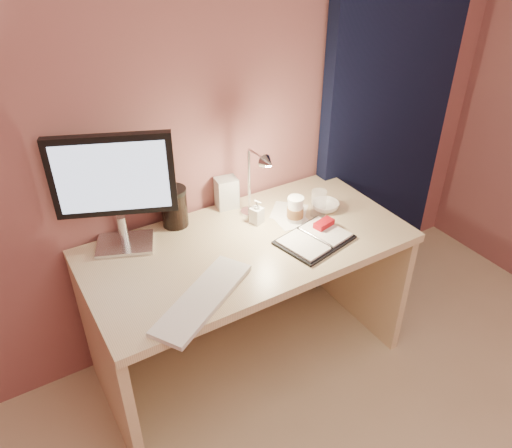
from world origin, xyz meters
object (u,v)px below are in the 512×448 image
desk (241,274)px  lotion_bottle (257,212)px  desk_lamp (258,180)px  keyboard (203,298)px  bowl (325,206)px  monitor (115,183)px  dark_jar (174,209)px  planner (315,238)px  product_box (227,193)px  clear_cup (318,203)px  coffee_cup (295,210)px

desk → lotion_bottle: size_ratio=12.20×
lotion_bottle → desk_lamp: size_ratio=0.33×
keyboard → bowl: bearing=-12.1°
desk → monitor: (-0.46, 0.18, 0.53)m
desk_lamp → dark_jar: bearing=147.9°
keyboard → monitor: bearing=73.6°
desk_lamp → lotion_bottle: bearing=155.8°
keyboard → desk_lamp: (0.45, 0.35, 0.21)m
keyboard → planner: (0.59, 0.10, 0.00)m
monitor → product_box: 0.57m
lotion_bottle → product_box: (-0.05, 0.19, 0.02)m
clear_cup → monitor: bearing=165.3°
desk → desk_lamp: (0.12, 0.04, 0.44)m
monitor → product_box: (0.52, 0.06, -0.23)m
monitor → clear_cup: (0.85, -0.22, -0.24)m
monitor → desk_lamp: (0.58, -0.14, -0.09)m
clear_cup → lotion_bottle: 0.29m
keyboard → planner: 0.59m
monitor → clear_cup: bearing=7.7°
desk_lamp → monitor: bearing=163.2°
lotion_bottle → dark_jar: 0.37m
lotion_bottle → keyboard: bearing=-141.7°
bowl → coffee_cup: bearing=-178.5°
product_box → desk_lamp: bearing=-66.5°
desk → lotion_bottle: lotion_bottle is taller
desk → clear_cup: size_ratio=11.28×
planner → dark_jar: dark_jar is taller
desk → coffee_cup: 0.39m
monitor → clear_cup: size_ratio=4.11×
desk_lamp → keyboard: bearing=-145.8°
keyboard → dark_jar: size_ratio=2.95×
monitor → coffee_cup: monitor is taller
dark_jar → clear_cup: bearing=-23.8°
desk → desk_lamp: desk_lamp is taller
desk → coffee_cup: (0.27, -0.04, 0.28)m
bowl → desk_lamp: size_ratio=0.37×
desk → coffee_cup: coffee_cup is taller
dark_jar → product_box: size_ratio=1.10×
clear_cup → keyboard: bearing=-160.2°
lotion_bottle → planner: bearing=-60.0°
clear_cup → lotion_bottle: (-0.28, 0.09, -0.00)m
coffee_cup → dark_jar: size_ratio=0.74×
clear_cup → desk: bearing=173.1°
dark_jar → desk_lamp: (0.33, -0.18, 0.14)m
desk → product_box: bearing=74.9°
clear_cup → desk_lamp: (-0.27, 0.09, 0.16)m
monitor → planner: bearing=-5.8°
desk → coffee_cup: size_ratio=11.43×
coffee_cup → dark_jar: 0.54m
coffee_cup → bowl: (0.18, 0.00, -0.04)m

